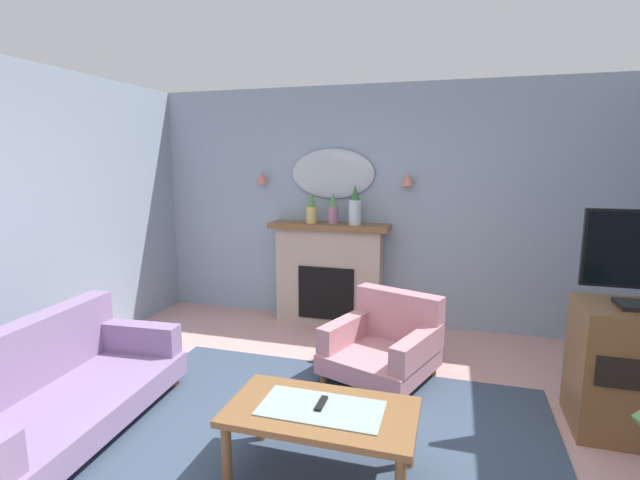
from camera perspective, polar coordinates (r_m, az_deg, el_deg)
floor at (r=3.23m, az=-2.06°, el=-26.39°), size 6.26×6.35×0.10m
wall_back at (r=5.29m, az=7.23°, el=4.08°), size 6.26×0.10×2.68m
patterned_rug at (r=3.36m, az=-0.89°, el=-23.70°), size 3.20×2.40×0.01m
fireplace at (r=5.31m, az=1.12°, el=-4.24°), size 1.36×0.36×1.16m
mantel_vase_centre at (r=5.21m, az=-1.06°, el=3.81°), size 0.12×0.12×0.35m
mantel_vase_right at (r=5.14m, az=1.60°, el=3.81°), size 0.12×0.12×0.35m
mantel_vase_left at (r=5.08m, az=4.33°, el=3.98°), size 0.14×0.14×0.43m
wall_mirror at (r=5.30m, az=1.57°, el=8.17°), size 0.96×0.06×0.56m
wall_sconce_left at (r=5.53m, az=-7.19°, el=7.65°), size 0.14×0.14×0.14m
wall_sconce_right at (r=5.10m, az=10.78°, el=7.38°), size 0.14×0.14×0.14m
coffee_table at (r=2.88m, az=0.15°, el=-21.04°), size 1.10×0.60×0.45m
tv_remote at (r=2.87m, az=0.16°, el=-19.55°), size 0.04×0.16×0.02m
floral_couch at (r=3.78m, az=-30.02°, el=-15.60°), size 0.97×1.77×0.76m
armchair_beside_couch at (r=4.13m, az=8.04°, el=-12.41°), size 1.03×1.05×0.71m
tv_cabinet at (r=3.90m, az=34.61°, el=-13.17°), size 0.80×0.57×0.90m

